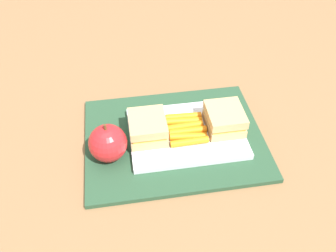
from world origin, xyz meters
TOP-DOWN VIEW (x-y plane):
  - ground_plane at (0.00, 0.00)m, footprint 2.40×2.40m
  - lunchbag_mat at (0.00, 0.00)m, footprint 0.36×0.28m
  - food_tray at (-0.03, 0.00)m, footprint 0.23×0.17m
  - sandwich_half_left at (-0.10, 0.00)m, footprint 0.07×0.08m
  - sandwich_half_right at (0.05, 0.00)m, footprint 0.07×0.08m
  - carrot_sticks_bundle at (-0.02, -0.00)m, footprint 0.08×0.09m
  - apple at (0.13, 0.03)m, footprint 0.07×0.07m

SIDE VIEW (x-z plane):
  - ground_plane at x=0.00m, z-range 0.00..0.00m
  - lunchbag_mat at x=0.00m, z-range 0.00..0.01m
  - food_tray at x=-0.03m, z-range 0.01..0.02m
  - carrot_sticks_bundle at x=-0.02m, z-range 0.02..0.04m
  - sandwich_half_left at x=-0.10m, z-range 0.02..0.07m
  - sandwich_half_right at x=0.05m, z-range 0.02..0.07m
  - apple at x=0.13m, z-range 0.00..0.09m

